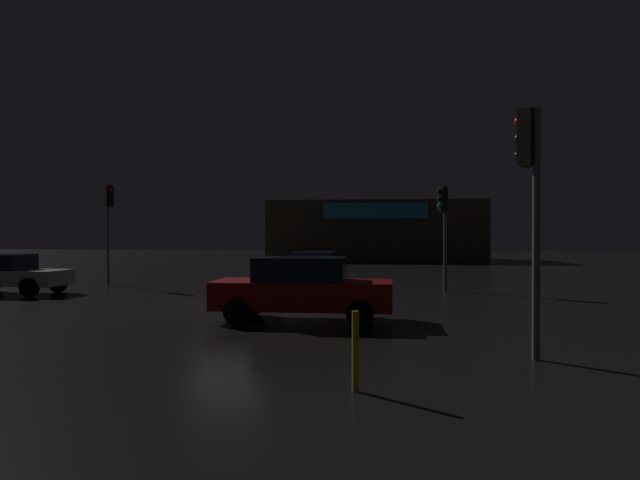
{
  "coord_description": "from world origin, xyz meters",
  "views": [
    {
      "loc": [
        4.77,
        -16.73,
        2.21
      ],
      "look_at": [
        1.88,
        6.5,
        1.97
      ],
      "focal_mm": 31.94,
      "sensor_mm": 36.0,
      "label": 1
    }
  ],
  "objects_px": {
    "traffic_signal_cross_left": "(531,179)",
    "car_crossing": "(302,288)",
    "traffic_signal_cross_right": "(109,210)",
    "car_near": "(8,273)",
    "store_building": "(376,231)",
    "car_far": "(317,269)",
    "traffic_signal_opposite": "(443,216)"
  },
  "relations": [
    {
      "from": "traffic_signal_cross_left",
      "to": "traffic_signal_cross_right",
      "type": "bearing_deg",
      "value": 138.35
    },
    {
      "from": "car_near",
      "to": "car_crossing",
      "type": "xyz_separation_m",
      "value": [
        11.82,
        -5.13,
        0.07
      ]
    },
    {
      "from": "store_building",
      "to": "traffic_signal_cross_right",
      "type": "xyz_separation_m",
      "value": [
        -10.96,
        -26.21,
        0.74
      ]
    },
    {
      "from": "car_near",
      "to": "store_building",
      "type": "bearing_deg",
      "value": 67.06
    },
    {
      "from": "store_building",
      "to": "car_far",
      "type": "bearing_deg",
      "value": -93.55
    },
    {
      "from": "traffic_signal_opposite",
      "to": "car_far",
      "type": "xyz_separation_m",
      "value": [
        -4.98,
        -0.21,
        -2.12
      ]
    },
    {
      "from": "traffic_signal_opposite",
      "to": "car_crossing",
      "type": "height_order",
      "value": "traffic_signal_opposite"
    },
    {
      "from": "traffic_signal_opposite",
      "to": "traffic_signal_cross_left",
      "type": "distance_m",
      "value": 12.27
    },
    {
      "from": "store_building",
      "to": "car_crossing",
      "type": "bearing_deg",
      "value": -91.6
    },
    {
      "from": "car_crossing",
      "to": "traffic_signal_cross_right",
      "type": "bearing_deg",
      "value": 137.38
    },
    {
      "from": "store_building",
      "to": "car_far",
      "type": "xyz_separation_m",
      "value": [
        -1.69,
        -27.19,
        -1.71
      ]
    },
    {
      "from": "traffic_signal_cross_left",
      "to": "car_crossing",
      "type": "bearing_deg",
      "value": 140.53
    },
    {
      "from": "store_building",
      "to": "car_near",
      "type": "bearing_deg",
      "value": -112.94
    },
    {
      "from": "traffic_signal_opposite",
      "to": "car_near",
      "type": "xyz_separation_m",
      "value": [
        -16.1,
        -3.28,
        -2.17
      ]
    },
    {
      "from": "traffic_signal_opposite",
      "to": "car_crossing",
      "type": "distance_m",
      "value": 9.66
    },
    {
      "from": "car_crossing",
      "to": "store_building",
      "type": "bearing_deg",
      "value": 88.4
    },
    {
      "from": "car_crossing",
      "to": "car_near",
      "type": "bearing_deg",
      "value": 156.56
    },
    {
      "from": "traffic_signal_cross_right",
      "to": "traffic_signal_cross_left",
      "type": "bearing_deg",
      "value": -41.65
    },
    {
      "from": "car_near",
      "to": "car_far",
      "type": "height_order",
      "value": "car_far"
    },
    {
      "from": "car_near",
      "to": "traffic_signal_cross_left",
      "type": "bearing_deg",
      "value": -28.55
    },
    {
      "from": "store_building",
      "to": "car_crossing",
      "type": "xyz_separation_m",
      "value": [
        -0.99,
        -35.39,
        -1.69
      ]
    },
    {
      "from": "car_crossing",
      "to": "traffic_signal_cross_left",
      "type": "bearing_deg",
      "value": -39.47
    },
    {
      "from": "store_building",
      "to": "traffic_signal_cross_right",
      "type": "distance_m",
      "value": 28.42
    },
    {
      "from": "car_far",
      "to": "traffic_signal_cross_left",
      "type": "bearing_deg",
      "value": -65.93
    },
    {
      "from": "traffic_signal_cross_right",
      "to": "car_crossing",
      "type": "bearing_deg",
      "value": -42.62
    },
    {
      "from": "traffic_signal_cross_right",
      "to": "car_near",
      "type": "xyz_separation_m",
      "value": [
        -1.85,
        -4.05,
        -2.5
      ]
    },
    {
      "from": "traffic_signal_cross_right",
      "to": "car_crossing",
      "type": "height_order",
      "value": "traffic_signal_cross_right"
    },
    {
      "from": "traffic_signal_opposite",
      "to": "traffic_signal_cross_right",
      "type": "relative_size",
      "value": 0.94
    },
    {
      "from": "traffic_signal_cross_right",
      "to": "store_building",
      "type": "bearing_deg",
      "value": 67.32
    },
    {
      "from": "traffic_signal_cross_right",
      "to": "car_near",
      "type": "relative_size",
      "value": 1.02
    },
    {
      "from": "traffic_signal_opposite",
      "to": "car_far",
      "type": "distance_m",
      "value": 5.41
    },
    {
      "from": "traffic_signal_cross_right",
      "to": "car_near",
      "type": "distance_m",
      "value": 5.11
    }
  ]
}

